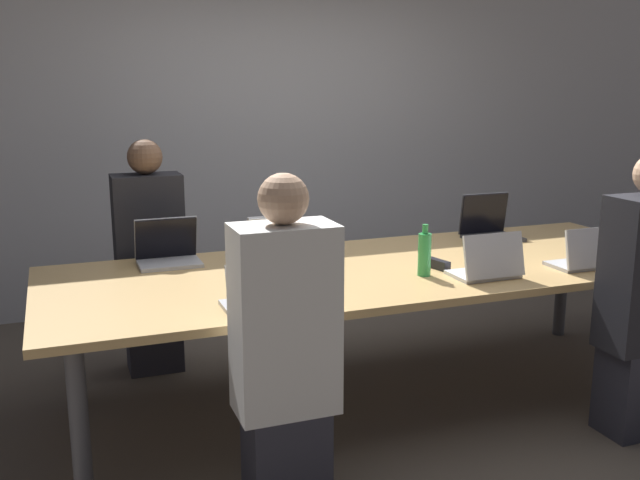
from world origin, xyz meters
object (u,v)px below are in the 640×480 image
bottle_near_midright (425,254)px  person_near_left (285,356)px  cup_far_midleft (317,243)px  laptop_far_right (488,226)px  stapler (438,264)px  laptop_far_left (168,251)px  laptop_far_midleft (275,243)px  laptop_near_right (587,256)px  laptop_near_midright (488,265)px  laptop_near_left (261,295)px  person_far_left (150,261)px

bottle_near_midright → person_near_left: size_ratio=0.19×
cup_far_midleft → laptop_far_right: laptop_far_right is taller
stapler → cup_far_midleft: bearing=113.9°
laptop_far_left → laptop_far_midleft: bearing=-0.0°
person_near_left → laptop_near_right: 1.89m
laptop_far_midleft → laptop_near_midright: bearing=-45.6°
laptop_near_left → laptop_near_right: (1.83, 0.07, 0.00)m
cup_far_midleft → laptop_near_right: (1.21, -0.89, 0.02)m
laptop_near_left → person_far_left: person_far_left is taller
person_near_left → person_far_left: bearing=-80.2°
laptop_near_left → stapler: 1.13m
laptop_near_left → person_far_left: 1.38m
laptop_near_midright → cup_far_midleft: (-0.60, 0.87, -0.02)m
bottle_near_midright → laptop_far_midleft: bearing=129.1°
laptop_near_right → laptop_far_left: 2.26m
cup_far_midleft → stapler: 0.77m
laptop_near_midright → laptop_near_right: bearing=178.5°
laptop_near_midright → laptop_near_left: laptop_near_midright is taller
cup_far_midleft → person_near_left: (-0.63, -1.33, -0.13)m
laptop_far_right → laptop_far_left: laptop_far_right is taller
laptop_near_left → laptop_far_left: bearing=-75.3°
cup_far_midleft → stapler: (0.46, -0.62, -0.02)m
laptop_far_right → person_near_left: (-1.78, -1.28, -0.16)m
laptop_near_right → stapler: (-0.75, 0.27, -0.04)m
laptop_near_left → person_near_left: bearing=88.3°
person_near_left → bottle_near_midright: bearing=-147.1°
bottle_near_midright → cup_far_midleft: bearing=114.7°
cup_far_midleft → laptop_far_left: (-0.87, 0.01, 0.02)m
bottle_near_midright → laptop_near_left: size_ratio=0.82×
laptop_near_midright → person_far_left: size_ratio=0.24×
laptop_near_left → stapler: bearing=-162.6°
bottle_near_midright → stapler: 0.19m
laptop_near_right → stapler: laptop_near_right is taller
laptop_far_right → laptop_near_right: size_ratio=0.98×
laptop_far_midleft → laptop_far_left: 0.61m
laptop_near_right → cup_far_midleft: bearing=-36.3°
laptop_near_midright → laptop_far_midleft: (-0.86, 0.88, -0.00)m
cup_far_midleft → stapler: cup_far_midleft is taller
laptop_far_midleft → person_far_left: (-0.66, 0.38, -0.14)m
person_near_left → person_far_left: size_ratio=0.99×
laptop_far_midleft → person_near_left: (-0.37, -1.33, -0.15)m
person_far_left → laptop_near_midright: bearing=-39.5°
bottle_near_midright → stapler: bearing=34.3°
laptop_far_right → laptop_near_right: (0.06, -0.84, -0.01)m
laptop_near_midright → bottle_near_midright: size_ratio=1.26×
bottle_near_midright → laptop_near_midright: bearing=-30.2°
bottle_near_midright → person_far_left: size_ratio=0.19×
bottle_near_midright → laptop_far_midleft: (-0.58, 0.72, -0.05)m
laptop_near_midright → person_far_left: person_far_left is taller
laptop_far_left → stapler: laptop_far_left is taller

